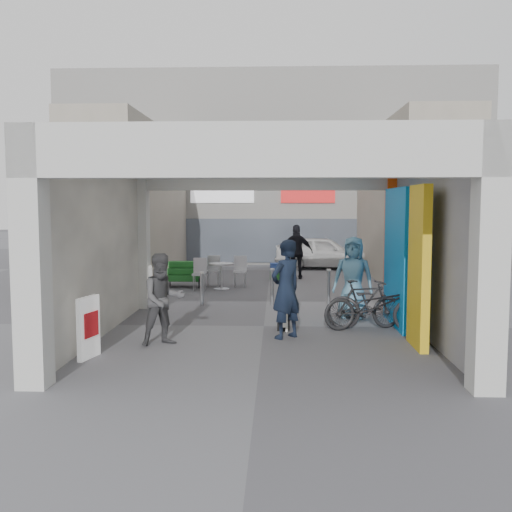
{
  "coord_description": "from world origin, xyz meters",
  "views": [
    {
      "loc": [
        0.27,
        -11.41,
        2.45
      ],
      "look_at": [
        -0.2,
        1.0,
        1.34
      ],
      "focal_mm": 40.0,
      "sensor_mm": 36.0,
      "label": 1
    }
  ],
  "objects_px": {
    "man_elderly": "(353,277)",
    "bicycle_rear": "(364,304)",
    "white_van": "(323,252)",
    "border_collie": "(284,317)",
    "man_back_turned": "(163,299)",
    "produce_stand": "(184,277)",
    "man_crates": "(297,252)",
    "cafe_set": "(218,277)",
    "man_with_dog": "(286,289)",
    "bicycle_front": "(377,305)"
  },
  "relations": [
    {
      "from": "border_collie",
      "to": "bicycle_rear",
      "type": "distance_m",
      "value": 1.61
    },
    {
      "from": "cafe_set",
      "to": "produce_stand",
      "type": "distance_m",
      "value": 1.06
    },
    {
      "from": "border_collie",
      "to": "man_back_turned",
      "type": "xyz_separation_m",
      "value": [
        -2.13,
        -1.23,
        0.55
      ]
    },
    {
      "from": "man_elderly",
      "to": "man_with_dog",
      "type": "bearing_deg",
      "value": -111.61
    },
    {
      "from": "man_back_turned",
      "to": "white_van",
      "type": "height_order",
      "value": "man_back_turned"
    },
    {
      "from": "cafe_set",
      "to": "bicycle_front",
      "type": "distance_m",
      "value": 6.79
    },
    {
      "from": "man_with_dog",
      "to": "man_back_turned",
      "type": "relative_size",
      "value": 1.13
    },
    {
      "from": "bicycle_rear",
      "to": "cafe_set",
      "type": "bearing_deg",
      "value": 15.8
    },
    {
      "from": "man_with_dog",
      "to": "white_van",
      "type": "distance_m",
      "value": 11.78
    },
    {
      "from": "produce_stand",
      "to": "border_collie",
      "type": "bearing_deg",
      "value": -80.68
    },
    {
      "from": "white_van",
      "to": "cafe_set",
      "type": "bearing_deg",
      "value": 152.85
    },
    {
      "from": "man_crates",
      "to": "white_van",
      "type": "height_order",
      "value": "man_crates"
    },
    {
      "from": "man_elderly",
      "to": "white_van",
      "type": "relative_size",
      "value": 0.48
    },
    {
      "from": "man_crates",
      "to": "white_van",
      "type": "bearing_deg",
      "value": -105.22
    },
    {
      "from": "produce_stand",
      "to": "man_with_dog",
      "type": "bearing_deg",
      "value": -82.74
    },
    {
      "from": "man_back_turned",
      "to": "bicycle_rear",
      "type": "height_order",
      "value": "man_back_turned"
    },
    {
      "from": "cafe_set",
      "to": "bicycle_rear",
      "type": "distance_m",
      "value": 6.57
    },
    {
      "from": "bicycle_front",
      "to": "white_van",
      "type": "distance_m",
      "value": 10.98
    },
    {
      "from": "cafe_set",
      "to": "border_collie",
      "type": "height_order",
      "value": "cafe_set"
    },
    {
      "from": "man_back_turned",
      "to": "bicycle_front",
      "type": "xyz_separation_m",
      "value": [
        3.94,
        1.28,
        -0.3
      ]
    },
    {
      "from": "cafe_set",
      "to": "man_elderly",
      "type": "distance_m",
      "value": 5.58
    },
    {
      "from": "man_with_dog",
      "to": "bicycle_front",
      "type": "height_order",
      "value": "man_with_dog"
    },
    {
      "from": "produce_stand",
      "to": "man_crates",
      "type": "height_order",
      "value": "man_crates"
    },
    {
      "from": "produce_stand",
      "to": "man_back_turned",
      "type": "relative_size",
      "value": 0.71
    },
    {
      "from": "cafe_set",
      "to": "white_van",
      "type": "bearing_deg",
      "value": 56.23
    },
    {
      "from": "man_elderly",
      "to": "bicycle_front",
      "type": "bearing_deg",
      "value": -62.1
    },
    {
      "from": "bicycle_front",
      "to": "man_with_dog",
      "type": "bearing_deg",
      "value": 123.61
    },
    {
      "from": "produce_stand",
      "to": "white_van",
      "type": "bearing_deg",
      "value": 31.1
    },
    {
      "from": "cafe_set",
      "to": "man_with_dog",
      "type": "relative_size",
      "value": 0.83
    },
    {
      "from": "bicycle_rear",
      "to": "man_elderly",
      "type": "bearing_deg",
      "value": -13.13
    },
    {
      "from": "produce_stand",
      "to": "white_van",
      "type": "xyz_separation_m",
      "value": [
        4.58,
        5.13,
        0.33
      ]
    },
    {
      "from": "man_crates",
      "to": "white_van",
      "type": "relative_size",
      "value": 0.49
    },
    {
      "from": "man_elderly",
      "to": "bicycle_rear",
      "type": "distance_m",
      "value": 1.25
    },
    {
      "from": "produce_stand",
      "to": "man_crates",
      "type": "bearing_deg",
      "value": 13.23
    },
    {
      "from": "man_back_turned",
      "to": "border_collie",
      "type": "bearing_deg",
      "value": 0.88
    },
    {
      "from": "border_collie",
      "to": "white_van",
      "type": "relative_size",
      "value": 0.18
    },
    {
      "from": "bicycle_rear",
      "to": "white_van",
      "type": "bearing_deg",
      "value": -16.41
    },
    {
      "from": "man_with_dog",
      "to": "cafe_set",
      "type": "bearing_deg",
      "value": -115.28
    },
    {
      "from": "cafe_set",
      "to": "white_van",
      "type": "relative_size",
      "value": 0.41
    },
    {
      "from": "produce_stand",
      "to": "border_collie",
      "type": "xyz_separation_m",
      "value": [
        2.93,
        -5.89,
        -0.04
      ]
    },
    {
      "from": "man_elderly",
      "to": "bicycle_rear",
      "type": "height_order",
      "value": "man_elderly"
    },
    {
      "from": "man_back_turned",
      "to": "man_crates",
      "type": "distance_m",
      "value": 9.52
    },
    {
      "from": "man_elderly",
      "to": "bicycle_front",
      "type": "relative_size",
      "value": 0.91
    },
    {
      "from": "man_with_dog",
      "to": "white_van",
      "type": "height_order",
      "value": "man_with_dog"
    },
    {
      "from": "border_collie",
      "to": "bicycle_rear",
      "type": "bearing_deg",
      "value": 7.61
    },
    {
      "from": "cafe_set",
      "to": "man_with_dog",
      "type": "xyz_separation_m",
      "value": [
        1.92,
        -6.38,
        0.59
      ]
    },
    {
      "from": "man_with_dog",
      "to": "man_crates",
      "type": "height_order",
      "value": "man_with_dog"
    },
    {
      "from": "bicycle_rear",
      "to": "bicycle_front",
      "type": "bearing_deg",
      "value": -131.96
    },
    {
      "from": "cafe_set",
      "to": "bicycle_front",
      "type": "height_order",
      "value": "bicycle_front"
    },
    {
      "from": "man_elderly",
      "to": "bicycle_rear",
      "type": "xyz_separation_m",
      "value": [
        0.06,
        -1.19,
        -0.39
      ]
    }
  ]
}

